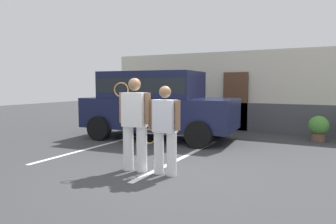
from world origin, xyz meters
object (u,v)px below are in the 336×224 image
(tennis_player_woman, at_px, (165,129))
(potted_plant_by_porch, at_px, (319,127))
(parked_suv, at_px, (156,101))
(tennis_player_man, at_px, (135,123))

(tennis_player_woman, bearing_deg, potted_plant_by_porch, -113.66)
(parked_suv, relative_size, potted_plant_by_porch, 6.31)
(tennis_player_man, xyz_separation_m, tennis_player_woman, (0.64, 0.04, -0.09))
(potted_plant_by_porch, bearing_deg, tennis_player_woman, -115.06)
(tennis_player_man, bearing_deg, potted_plant_by_porch, -125.29)
(tennis_player_man, height_order, tennis_player_woman, tennis_player_man)
(tennis_player_man, relative_size, tennis_player_woman, 1.09)
(tennis_player_woman, height_order, potted_plant_by_porch, tennis_player_woman)
(parked_suv, distance_m, tennis_player_man, 3.66)
(potted_plant_by_porch, bearing_deg, tennis_player_man, -120.47)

